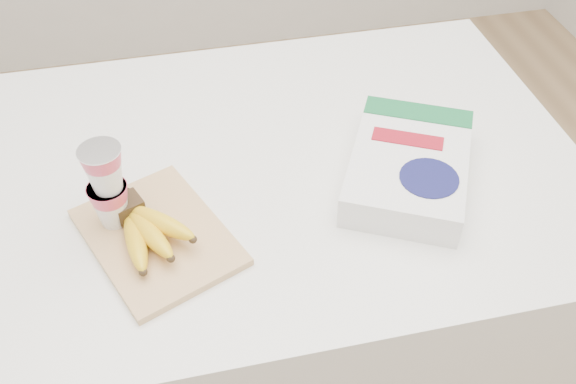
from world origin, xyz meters
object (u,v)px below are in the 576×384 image
at_px(cereal_box, 409,166).
at_px(bananas, 146,229).
at_px(yogurt_stack, 107,184).
at_px(cutting_board, 158,237).
at_px(table, 259,311).

bearing_deg(cereal_box, bananas, -146.32).
bearing_deg(yogurt_stack, cutting_board, -34.65).
distance_m(cutting_board, bananas, 0.03).
height_order(bananas, yogurt_stack, yogurt_stack).
distance_m(bananas, cereal_box, 0.48).
relative_size(cutting_board, yogurt_stack, 1.75).
relative_size(table, bananas, 7.16).
bearing_deg(bananas, table, 38.26).
bearing_deg(cutting_board, cereal_box, -16.52).
relative_size(table, cereal_box, 3.51).
bearing_deg(table, cutting_board, -140.56).
bearing_deg(cutting_board, bananas, 177.89).
height_order(cutting_board, yogurt_stack, yogurt_stack).
bearing_deg(bananas, yogurt_stack, 134.37).
bearing_deg(cereal_box, cutting_board, -146.80).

